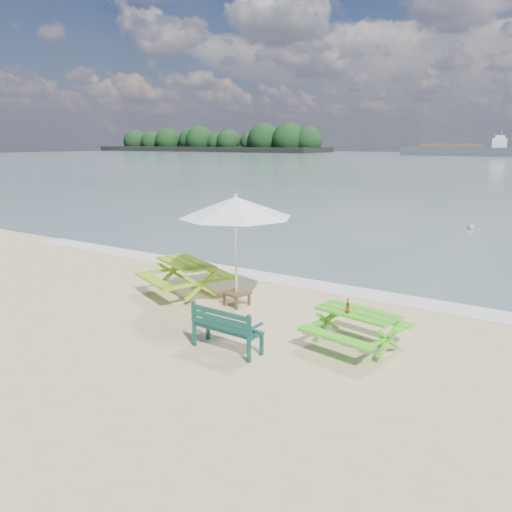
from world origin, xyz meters
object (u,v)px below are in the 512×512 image
Objects in this scene: park_bench at (227,337)px; swimmer at (469,242)px; picnic_table_right at (357,330)px; side_table at (237,298)px; picnic_table_left at (186,279)px; patio_umbrella at (236,207)px; beer_bottle at (348,308)px.

park_bench is 15.98m from swimmer.
park_bench reaches higher than picnic_table_right.
side_table is (-1.31, 2.15, -0.08)m from park_bench.
picnic_table_left is 2.41m from patio_umbrella.
side_table is 3.29m from beer_bottle.
patio_umbrella reaches higher than picnic_table_right.
swimmer is (-0.61, 14.52, -0.91)m from picnic_table_right.
park_bench is at bearing -144.04° from picnic_table_right.
picnic_table_left is 1.54m from side_table.
patio_umbrella is at bearing -1.17° from picnic_table_left.
side_table is 14.02m from swimmer.
patio_umbrella reaches higher than picnic_table_left.
park_bench is 3.22m from patio_umbrella.
swimmer is at bearing 73.31° from picnic_table_left.
swimmer is at bearing 85.38° from park_bench.
patio_umbrella is (1.52, -0.03, 1.87)m from picnic_table_left.
side_table is 0.20× the size of patio_umbrella.
park_bench reaches higher than swimmer.
beer_bottle is at bearing -17.09° from side_table.
side_table is 2.10m from patio_umbrella.
patio_umbrella is (-3.21, 0.77, 1.94)m from picnic_table_right.
beer_bottle reaches higher than picnic_table_left.
swimmer is at bearing 92.42° from picnic_table_right.
picnic_table_left reaches higher than swimmer.
swimmer is at bearing 91.93° from beer_bottle.
beer_bottle is (3.09, -0.95, -1.49)m from patio_umbrella.
picnic_table_left is at bearing 178.83° from patio_umbrella.
patio_umbrella is 14.29m from swimmer.
side_table is 2.22× the size of beer_bottle.
park_bench is (2.83, -2.18, -0.15)m from picnic_table_left.
patio_umbrella is 11.08× the size of beer_bottle.
patio_umbrella is 3.56m from beer_bottle.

